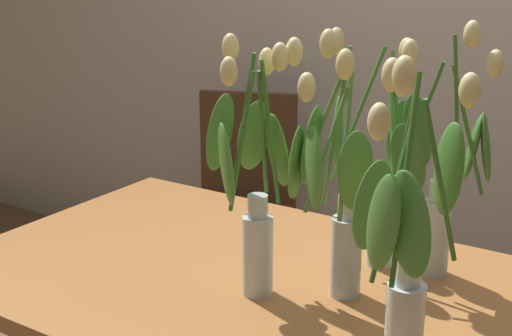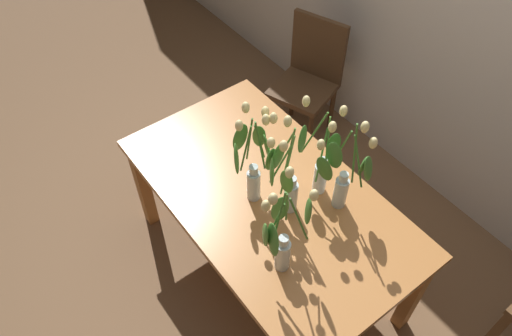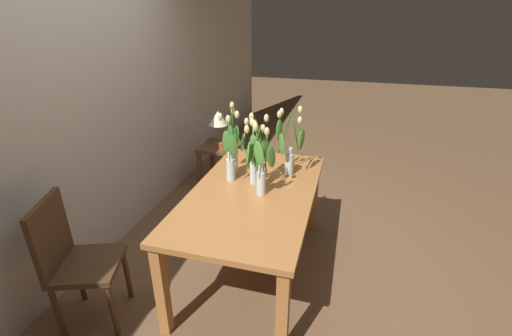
{
  "view_description": "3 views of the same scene",
  "coord_description": "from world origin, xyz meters",
  "px_view_note": "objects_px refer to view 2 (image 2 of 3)",
  "views": [
    {
      "loc": [
        0.74,
        -1.27,
        1.46
      ],
      "look_at": [
        -0.07,
        -0.02,
        1.01
      ],
      "focal_mm": 49.79,
      "sensor_mm": 36.0,
      "label": 1
    },
    {
      "loc": [
        1.17,
        -0.96,
        2.7
      ],
      "look_at": [
        -0.04,
        -0.05,
        0.93
      ],
      "focal_mm": 34.27,
      "sensor_mm": 36.0,
      "label": 2
    },
    {
      "loc": [
        -2.19,
        -0.64,
        1.96
      ],
      "look_at": [
        -0.04,
        -0.03,
        0.95
      ],
      "focal_mm": 24.26,
      "sensor_mm": 36.0,
      "label": 3
    }
  ],
  "objects_px": {
    "tulip_vase_0": "(284,178)",
    "dining_chair": "(309,76)",
    "tulip_vase_2": "(283,237)",
    "tulip_vase_3": "(347,176)",
    "tulip_vase_4": "(320,165)",
    "tulip_vase_1": "(253,163)",
    "dining_table": "(268,204)"
  },
  "relations": [
    {
      "from": "tulip_vase_1",
      "to": "tulip_vase_2",
      "type": "distance_m",
      "value": 0.43
    },
    {
      "from": "tulip_vase_0",
      "to": "dining_chair",
      "type": "xyz_separation_m",
      "value": [
        -0.9,
        0.98,
        -0.44
      ]
    },
    {
      "from": "tulip_vase_2",
      "to": "dining_chair",
      "type": "xyz_separation_m",
      "value": [
        -1.14,
        1.19,
        -0.45
      ]
    },
    {
      "from": "tulip_vase_4",
      "to": "dining_chair",
      "type": "distance_m",
      "value": 1.29
    },
    {
      "from": "dining_table",
      "to": "tulip_vase_0",
      "type": "bearing_deg",
      "value": -0.04
    },
    {
      "from": "tulip_vase_0",
      "to": "tulip_vase_2",
      "type": "height_order",
      "value": "tulip_vase_2"
    },
    {
      "from": "tulip_vase_0",
      "to": "tulip_vase_3",
      "type": "height_order",
      "value": "tulip_vase_3"
    },
    {
      "from": "tulip_vase_3",
      "to": "tulip_vase_4",
      "type": "distance_m",
      "value": 0.13
    },
    {
      "from": "tulip_vase_2",
      "to": "tulip_vase_4",
      "type": "distance_m",
      "value": 0.46
    },
    {
      "from": "tulip_vase_1",
      "to": "dining_chair",
      "type": "xyz_separation_m",
      "value": [
        -0.73,
        1.04,
        -0.45
      ]
    },
    {
      "from": "dining_chair",
      "to": "tulip_vase_4",
      "type": "bearing_deg",
      "value": -40.28
    },
    {
      "from": "dining_table",
      "to": "tulip_vase_0",
      "type": "xyz_separation_m",
      "value": [
        0.11,
        -0.0,
        0.32
      ]
    },
    {
      "from": "dining_table",
      "to": "tulip_vase_0",
      "type": "relative_size",
      "value": 2.77
    },
    {
      "from": "tulip_vase_3",
      "to": "tulip_vase_4",
      "type": "relative_size",
      "value": 1.04
    },
    {
      "from": "tulip_vase_2",
      "to": "dining_chair",
      "type": "bearing_deg",
      "value": 133.77
    },
    {
      "from": "dining_table",
      "to": "dining_chair",
      "type": "bearing_deg",
      "value": 128.65
    },
    {
      "from": "dining_table",
      "to": "tulip_vase_1",
      "type": "distance_m",
      "value": 0.33
    },
    {
      "from": "tulip_vase_3",
      "to": "dining_table",
      "type": "bearing_deg",
      "value": -135.89
    },
    {
      "from": "dining_table",
      "to": "tulip_vase_2",
      "type": "xyz_separation_m",
      "value": [
        0.35,
        -0.21,
        0.32
      ]
    },
    {
      "from": "dining_table",
      "to": "tulip_vase_2",
      "type": "height_order",
      "value": "tulip_vase_2"
    },
    {
      "from": "tulip_vase_2",
      "to": "dining_chair",
      "type": "distance_m",
      "value": 1.7
    },
    {
      "from": "tulip_vase_1",
      "to": "tulip_vase_4",
      "type": "relative_size",
      "value": 1.0
    },
    {
      "from": "tulip_vase_3",
      "to": "tulip_vase_1",
      "type": "bearing_deg",
      "value": -134.85
    },
    {
      "from": "tulip_vase_4",
      "to": "dining_chair",
      "type": "height_order",
      "value": "tulip_vase_4"
    },
    {
      "from": "tulip_vase_0",
      "to": "tulip_vase_4",
      "type": "distance_m",
      "value": 0.2
    },
    {
      "from": "dining_chair",
      "to": "tulip_vase_2",
      "type": "bearing_deg",
      "value": -46.23
    },
    {
      "from": "tulip_vase_4",
      "to": "tulip_vase_0",
      "type": "bearing_deg",
      "value": -98.41
    },
    {
      "from": "tulip_vase_3",
      "to": "tulip_vase_4",
      "type": "bearing_deg",
      "value": -154.56
    },
    {
      "from": "dining_table",
      "to": "dining_chair",
      "type": "height_order",
      "value": "dining_chair"
    },
    {
      "from": "tulip_vase_0",
      "to": "tulip_vase_2",
      "type": "relative_size",
      "value": 1.0
    },
    {
      "from": "tulip_vase_1",
      "to": "tulip_vase_0",
      "type": "bearing_deg",
      "value": 20.45
    },
    {
      "from": "tulip_vase_1",
      "to": "tulip_vase_3",
      "type": "height_order",
      "value": "tulip_vase_3"
    }
  ]
}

